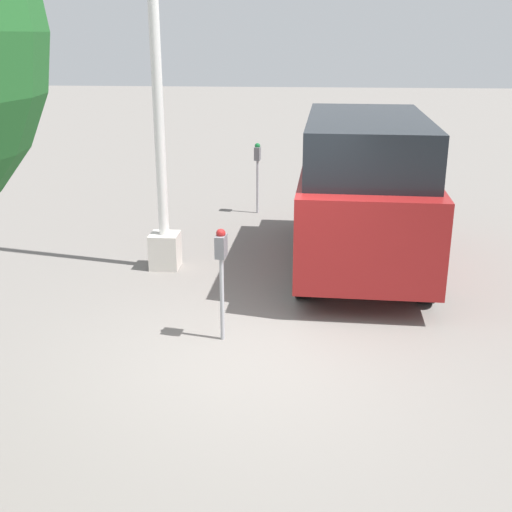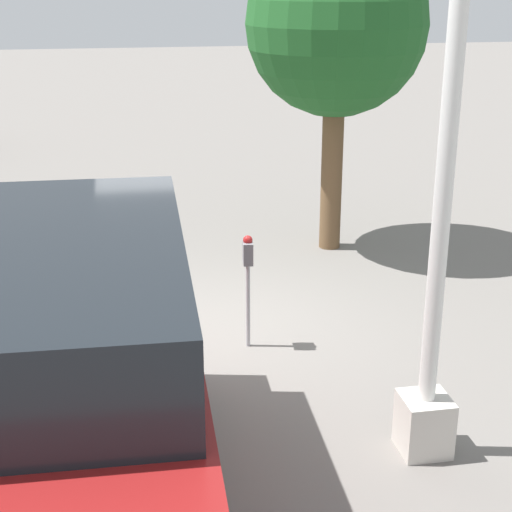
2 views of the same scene
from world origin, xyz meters
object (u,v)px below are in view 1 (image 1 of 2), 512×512
(parking_meter_near, at_px, (221,259))
(parking_meter_far, at_px, (257,162))
(lamp_post, at_px, (159,119))
(parked_van, at_px, (364,188))

(parking_meter_near, relative_size, parking_meter_far, 0.97)
(lamp_post, distance_m, parked_van, 3.23)
(parking_meter_far, distance_m, parked_van, 3.56)
(parking_meter_far, bearing_deg, parked_van, -142.94)
(parking_meter_near, bearing_deg, parked_van, -27.86)
(parking_meter_near, relative_size, lamp_post, 0.20)
(parking_meter_near, distance_m, parked_van, 3.32)
(parking_meter_near, xyz_separation_m, parking_meter_far, (5.79, 0.06, 0.04))
(parking_meter_near, height_order, parking_meter_far, parking_meter_far)
(parking_meter_far, relative_size, lamp_post, 0.21)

